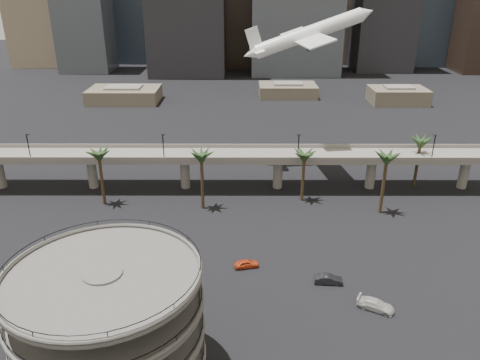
{
  "coord_description": "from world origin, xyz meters",
  "views": [
    {
      "loc": [
        2.28,
        -47.15,
        45.98
      ],
      "look_at": [
        2.09,
        28.0,
        13.56
      ],
      "focal_mm": 35.0,
      "sensor_mm": 36.0,
      "label": 1
    }
  ],
  "objects_px": {
    "airborne_jet": "(308,34)",
    "car_b": "(328,279)",
    "car_a": "(246,264)",
    "overpass": "(231,159)",
    "car_c": "(376,305)",
    "parking_ramp": "(109,319)"
  },
  "relations": [
    {
      "from": "overpass",
      "to": "car_c",
      "type": "relative_size",
      "value": 23.45
    },
    {
      "from": "airborne_jet",
      "to": "parking_ramp",
      "type": "bearing_deg",
      "value": -120.99
    },
    {
      "from": "airborne_jet",
      "to": "overpass",
      "type": "bearing_deg",
      "value": -145.91
    },
    {
      "from": "parking_ramp",
      "to": "car_a",
      "type": "height_order",
      "value": "parking_ramp"
    },
    {
      "from": "airborne_jet",
      "to": "car_b",
      "type": "relative_size",
      "value": 7.15
    },
    {
      "from": "parking_ramp",
      "to": "car_c",
      "type": "height_order",
      "value": "parking_ramp"
    },
    {
      "from": "airborne_jet",
      "to": "car_a",
      "type": "relative_size",
      "value": 7.75
    },
    {
      "from": "car_a",
      "to": "car_c",
      "type": "height_order",
      "value": "car_c"
    },
    {
      "from": "car_b",
      "to": "car_c",
      "type": "bearing_deg",
      "value": -132.74
    },
    {
      "from": "overpass",
      "to": "car_b",
      "type": "distance_m",
      "value": 42.33
    },
    {
      "from": "airborne_jet",
      "to": "car_a",
      "type": "bearing_deg",
      "value": -115.29
    },
    {
      "from": "car_a",
      "to": "overpass",
      "type": "bearing_deg",
      "value": -6.65
    },
    {
      "from": "parking_ramp",
      "to": "car_a",
      "type": "bearing_deg",
      "value": 57.29
    },
    {
      "from": "overpass",
      "to": "airborne_jet",
      "type": "distance_m",
      "value": 36.36
    },
    {
      "from": "parking_ramp",
      "to": "overpass",
      "type": "bearing_deg",
      "value": 77.57
    },
    {
      "from": "car_c",
      "to": "car_a",
      "type": "bearing_deg",
      "value": 88.38
    },
    {
      "from": "parking_ramp",
      "to": "overpass",
      "type": "distance_m",
      "value": 60.46
    },
    {
      "from": "car_a",
      "to": "parking_ramp",
      "type": "bearing_deg",
      "value": 135.18
    },
    {
      "from": "car_a",
      "to": "car_b",
      "type": "bearing_deg",
      "value": -121.23
    },
    {
      "from": "car_a",
      "to": "car_c",
      "type": "xyz_separation_m",
      "value": [
        19.4,
        -11.17,
        0.07
      ]
    },
    {
      "from": "airborne_jet",
      "to": "car_b",
      "type": "height_order",
      "value": "airborne_jet"
    },
    {
      "from": "car_b",
      "to": "car_a",
      "type": "bearing_deg",
      "value": 75.47
    }
  ]
}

